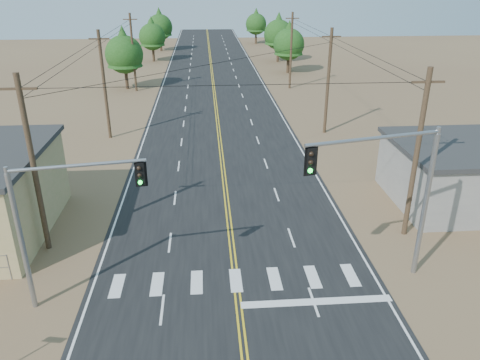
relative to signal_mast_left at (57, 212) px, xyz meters
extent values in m
cube|color=black|center=(7.96, 23.02, -4.80)|extent=(15.00, 200.00, 0.02)
cylinder|color=gray|center=(-3.54, 2.02, -4.06)|extent=(0.06, 0.06, 1.50)
cylinder|color=#4C3826|center=(-2.54, 5.02, 0.19)|extent=(0.30, 0.30, 10.00)
cube|color=#4C3826|center=(-2.54, 5.02, 4.39)|extent=(1.80, 0.12, 0.12)
cylinder|color=#4C3826|center=(-2.54, 25.02, 0.19)|extent=(0.30, 0.30, 10.00)
cube|color=#4C3826|center=(-2.54, 25.02, 4.39)|extent=(1.80, 0.12, 0.12)
cylinder|color=#4C3826|center=(-2.54, 45.02, 0.19)|extent=(0.30, 0.30, 10.00)
cube|color=#4C3826|center=(-2.54, 45.02, 4.39)|extent=(1.80, 0.12, 0.12)
cylinder|color=#4C3826|center=(18.46, 5.02, 0.19)|extent=(0.30, 0.30, 10.00)
cube|color=#4C3826|center=(18.46, 5.02, 4.39)|extent=(1.80, 0.12, 0.12)
cylinder|color=#4C3826|center=(18.46, 25.02, 0.19)|extent=(0.30, 0.30, 10.00)
cube|color=#4C3826|center=(18.46, 25.02, 4.39)|extent=(1.80, 0.12, 0.12)
cylinder|color=#4C3826|center=(18.46, 45.02, 0.19)|extent=(0.30, 0.30, 10.00)
cube|color=#4C3826|center=(18.46, 45.02, 4.39)|extent=(1.80, 0.12, 0.12)
cylinder|color=gray|center=(-1.64, -0.25, -1.40)|extent=(0.23, 0.23, 6.82)
cylinder|color=gray|center=(-1.64, -0.25, 2.02)|extent=(0.18, 0.18, 0.58)
cylinder|color=gray|center=(1.18, 0.19, 2.11)|extent=(5.67, 1.02, 0.16)
cube|color=black|center=(3.71, 0.58, 1.48)|extent=(0.38, 0.34, 1.07)
sphere|color=black|center=(3.69, 0.40, 1.82)|extent=(0.19, 0.19, 0.19)
sphere|color=black|center=(3.69, 0.40, 1.48)|extent=(0.19, 0.19, 0.19)
sphere|color=#0CE533|center=(3.69, 0.40, 1.14)|extent=(0.19, 0.19, 0.19)
cylinder|color=gray|center=(17.35, 1.07, -0.98)|extent=(0.26, 0.26, 7.65)
cylinder|color=gray|center=(17.35, 1.07, 2.85)|extent=(0.20, 0.20, 0.66)
cylinder|color=gray|center=(14.08, 0.32, 2.95)|extent=(6.59, 1.67, 0.17)
cube|color=black|center=(11.13, -0.35, 2.24)|extent=(0.45, 0.40, 1.20)
sphere|color=black|center=(11.08, -0.55, 2.63)|extent=(0.22, 0.22, 0.22)
sphere|color=black|center=(11.08, -0.55, 2.24)|extent=(0.22, 0.22, 0.22)
sphere|color=#0CE533|center=(11.08, -0.55, 1.86)|extent=(0.22, 0.22, 0.22)
cylinder|color=#3F2D1E|center=(-3.93, 46.35, -3.29)|extent=(0.44, 0.44, 3.03)
cone|color=#1B4814|center=(-3.93, 46.35, 0.91)|extent=(4.71, 4.71, 5.38)
sphere|color=#1B4814|center=(-3.93, 46.35, -0.18)|extent=(5.05, 5.05, 5.05)
cylinder|color=#3F2D1E|center=(-2.35, 68.83, -3.40)|extent=(0.44, 0.44, 2.81)
cone|color=#1B4814|center=(-2.35, 68.83, 0.51)|extent=(4.38, 4.38, 5.00)
sphere|color=#1B4814|center=(-2.35, 68.83, -0.51)|extent=(4.69, 4.69, 4.69)
cylinder|color=#3F2D1E|center=(-2.00, 81.69, -3.27)|extent=(0.48, 0.48, 3.08)
cone|color=#1B4814|center=(-2.00, 81.69, 1.01)|extent=(4.79, 4.79, 5.47)
sphere|color=#1B4814|center=(-2.00, 81.69, -0.10)|extent=(5.13, 5.13, 5.13)
cylinder|color=#3F2D1E|center=(20.08, 55.96, -3.35)|extent=(0.45, 0.45, 2.91)
cone|color=#1B4814|center=(20.08, 55.96, 0.70)|extent=(4.53, 4.53, 5.18)
sphere|color=#1B4814|center=(20.08, 55.96, -0.35)|extent=(4.86, 4.86, 4.86)
cylinder|color=#3F2D1E|center=(20.07, 66.70, -3.26)|extent=(0.44, 0.44, 3.09)
cone|color=#1B4814|center=(20.07, 66.70, 1.04)|extent=(4.81, 4.81, 5.50)
sphere|color=#1B4814|center=(20.07, 66.70, -0.08)|extent=(5.16, 5.16, 5.16)
cylinder|color=#3F2D1E|center=(18.75, 91.24, -3.41)|extent=(0.44, 0.44, 2.80)
cone|color=#1B4814|center=(18.75, 91.24, 0.48)|extent=(4.35, 4.35, 4.98)
sphere|color=#1B4814|center=(18.75, 91.24, -0.53)|extent=(4.67, 4.67, 4.67)
camera|label=1|loc=(6.65, -18.80, 9.55)|focal=35.00mm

